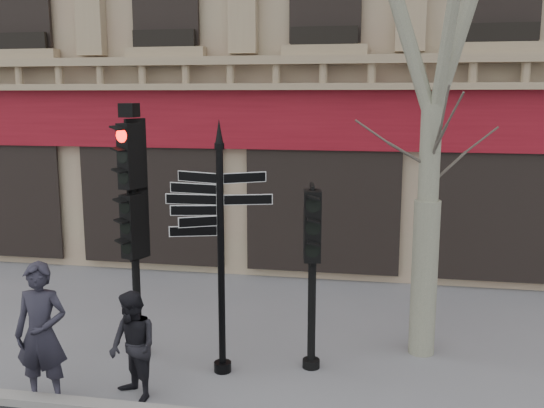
{
  "coord_description": "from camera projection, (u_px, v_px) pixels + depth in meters",
  "views": [
    {
      "loc": [
        1.29,
        -8.25,
        4.11
      ],
      "look_at": [
        -0.34,
        0.6,
        2.5
      ],
      "focal_mm": 40.0,
      "sensor_mm": 36.0,
      "label": 1
    }
  ],
  "objects": [
    {
      "name": "ground",
      "position": [
        288.0,
        378.0,
        8.95
      ],
      "size": [
        80.0,
        80.0,
        0.0
      ],
      "primitive_type": "plane",
      "color": "slate",
      "rests_on": "ground"
    },
    {
      "name": "traffic_signal_secondary",
      "position": [
        312.0,
        245.0,
        8.95
      ],
      "size": [
        0.52,
        0.41,
        2.76
      ],
      "rotation": [
        0.0,
        0.0,
        0.18
      ],
      "color": "black",
      "rests_on": "ground"
    },
    {
      "name": "pedestrian_b",
      "position": [
        133.0,
        347.0,
        8.2
      ],
      "size": [
        0.94,
        0.9,
        1.52
      ],
      "primitive_type": "imported",
      "rotation": [
        0.0,
        0.0,
        -0.65
      ],
      "color": "black",
      "rests_on": "ground"
    },
    {
      "name": "pedestrian_a",
      "position": [
        41.0,
        334.0,
        8.07
      ],
      "size": [
        0.76,
        0.54,
        1.96
      ],
      "primitive_type": "imported",
      "rotation": [
        0.0,
        0.0,
        0.11
      ],
      "color": "#24222E",
      "rests_on": "ground"
    },
    {
      "name": "traffic_signal_main",
      "position": [
        133.0,
        200.0,
        9.34
      ],
      "size": [
        0.52,
        0.44,
        4.0
      ],
      "rotation": [
        0.0,
        0.0,
        -0.32
      ],
      "color": "black",
      "rests_on": "ground"
    },
    {
      "name": "fingerpost",
      "position": [
        220.0,
        206.0,
        8.71
      ],
      "size": [
        1.75,
        1.75,
        3.79
      ],
      "rotation": [
        0.0,
        0.0,
        0.11
      ],
      "color": "black",
      "rests_on": "ground"
    }
  ]
}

